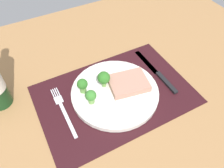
% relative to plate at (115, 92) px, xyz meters
% --- Properties ---
extents(ground_plane, '(1.40, 1.10, 0.03)m').
position_rel_plate_xyz_m(ground_plane, '(0.00, 0.00, -0.03)').
color(ground_plane, '#996D42').
extents(placemat, '(0.47, 0.32, 0.00)m').
position_rel_plate_xyz_m(placemat, '(0.00, 0.00, -0.01)').
color(placemat, black).
rests_on(placemat, ground_plane).
extents(plate, '(0.27, 0.27, 0.02)m').
position_rel_plate_xyz_m(plate, '(0.00, 0.00, 0.00)').
color(plate, silver).
rests_on(plate, placemat).
extents(steak, '(0.13, 0.11, 0.02)m').
position_rel_plate_xyz_m(steak, '(0.05, 0.00, 0.02)').
color(steak, tan).
rests_on(steak, plate).
extents(broccoli_center, '(0.03, 0.03, 0.05)m').
position_rel_plate_xyz_m(broccoli_center, '(-0.08, -0.01, 0.04)').
color(broccoli_center, '#6B994C').
rests_on(broccoli_center, plate).
extents(broccoli_near_fork, '(0.04, 0.04, 0.06)m').
position_rel_plate_xyz_m(broccoli_near_fork, '(-0.02, 0.03, 0.04)').
color(broccoli_near_fork, '#6B994C').
rests_on(broccoli_near_fork, plate).
extents(broccoli_back_left, '(0.03, 0.03, 0.05)m').
position_rel_plate_xyz_m(broccoli_back_left, '(-0.09, 0.04, 0.04)').
color(broccoli_back_left, '#5B8942').
rests_on(broccoli_back_left, plate).
extents(fork, '(0.02, 0.19, 0.01)m').
position_rel_plate_xyz_m(fork, '(-0.16, 0.01, -0.01)').
color(fork, silver).
rests_on(fork, placemat).
extents(knife, '(0.02, 0.23, 0.01)m').
position_rel_plate_xyz_m(knife, '(0.17, 0.01, -0.00)').
color(knife, black).
rests_on(knife, placemat).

